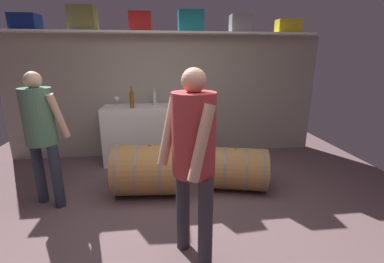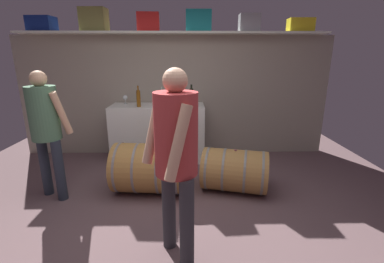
# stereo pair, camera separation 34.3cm
# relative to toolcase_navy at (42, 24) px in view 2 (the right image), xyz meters

# --- Properties ---
(ground_plane) EXTENTS (6.51, 7.99, 0.02)m
(ground_plane) POSITION_rel_toolcase_navy_xyz_m (2.06, -1.65, -2.20)
(ground_plane) COLOR brown
(back_wall_panel) EXTENTS (5.31, 0.10, 2.04)m
(back_wall_panel) POSITION_rel_toolcase_navy_xyz_m (2.06, 0.15, -1.17)
(back_wall_panel) COLOR gray
(back_wall_panel) RESTS_ON ground
(high_shelf_board) EXTENTS (4.89, 0.40, 0.03)m
(high_shelf_board) POSITION_rel_toolcase_navy_xyz_m (2.06, 0.00, -0.13)
(high_shelf_board) COLOR silver
(high_shelf_board) RESTS_ON back_wall_panel
(toolcase_navy) EXTENTS (0.39, 0.31, 0.23)m
(toolcase_navy) POSITION_rel_toolcase_navy_xyz_m (0.00, 0.00, 0.00)
(toolcase_navy) COLOR navy
(toolcase_navy) RESTS_ON high_shelf_board
(toolcase_olive) EXTENTS (0.41, 0.29, 0.35)m
(toolcase_olive) POSITION_rel_toolcase_navy_xyz_m (0.82, 0.00, 0.06)
(toolcase_olive) COLOR olive
(toolcase_olive) RESTS_ON high_shelf_board
(toolcase_red) EXTENTS (0.36, 0.26, 0.28)m
(toolcase_red) POSITION_rel_toolcase_navy_xyz_m (1.66, 0.00, 0.03)
(toolcase_red) COLOR red
(toolcase_red) RESTS_ON high_shelf_board
(toolcase_teal) EXTENTS (0.40, 0.30, 0.32)m
(toolcase_teal) POSITION_rel_toolcase_navy_xyz_m (2.46, 0.00, 0.05)
(toolcase_teal) COLOR #158082
(toolcase_teal) RESTS_ON high_shelf_board
(toolcase_grey) EXTENTS (0.33, 0.27, 0.27)m
(toolcase_grey) POSITION_rel_toolcase_navy_xyz_m (3.26, 0.00, 0.02)
(toolcase_grey) COLOR gray
(toolcase_grey) RESTS_ON high_shelf_board
(toolcase_yellow) EXTENTS (0.40, 0.24, 0.21)m
(toolcase_yellow) POSITION_rel_toolcase_navy_xyz_m (4.09, 0.00, -0.01)
(toolcase_yellow) COLOR yellow
(toolcase_yellow) RESTS_ON high_shelf_board
(work_cabinet) EXTENTS (1.52, 0.57, 0.93)m
(work_cabinet) POSITION_rel_toolcase_navy_xyz_m (1.78, -0.20, -1.72)
(work_cabinet) COLOR white
(work_cabinet) RESTS_ON ground
(wine_bottle_dark) EXTENTS (0.08, 0.08, 0.34)m
(wine_bottle_dark) POSITION_rel_toolcase_navy_xyz_m (2.34, -0.25, -1.11)
(wine_bottle_dark) COLOR black
(wine_bottle_dark) RESTS_ON work_cabinet
(wine_bottle_clear) EXTENTS (0.07, 0.07, 0.29)m
(wine_bottle_clear) POSITION_rel_toolcase_navy_xyz_m (1.85, -0.10, -1.14)
(wine_bottle_clear) COLOR #B5C9B6
(wine_bottle_clear) RESTS_ON work_cabinet
(wine_bottle_amber) EXTENTS (0.06, 0.06, 0.33)m
(wine_bottle_amber) POSITION_rel_toolcase_navy_xyz_m (1.50, -0.33, -1.11)
(wine_bottle_amber) COLOR brown
(wine_bottle_amber) RESTS_ON work_cabinet
(wine_glass) EXTENTS (0.08, 0.08, 0.15)m
(wine_glass) POSITION_rel_toolcase_navy_xyz_m (1.24, -0.07, -1.15)
(wine_glass) COLOR white
(wine_glass) RESTS_ON work_cabinet
(wine_barrel_near) EXTENTS (0.94, 0.71, 0.65)m
(wine_barrel_near) POSITION_rel_toolcase_navy_xyz_m (1.78, -1.34, -1.87)
(wine_barrel_near) COLOR #A07339
(wine_barrel_near) RESTS_ON ground
(wine_barrel_far) EXTENTS (0.93, 0.73, 0.56)m
(wine_barrel_far) POSITION_rel_toolcase_navy_xyz_m (2.88, -1.35, -1.91)
(wine_barrel_far) COLOR olive
(wine_barrel_far) RESTS_ON ground
(winemaker_pouring) EXTENTS (0.48, 0.52, 1.62)m
(winemaker_pouring) POSITION_rel_toolcase_navy_xyz_m (2.18, -2.52, -1.19)
(winemaker_pouring) COLOR #2E2E34
(winemaker_pouring) RESTS_ON ground
(visitor_tasting) EXTENTS (0.51, 0.46, 1.55)m
(visitor_tasting) POSITION_rel_toolcase_navy_xyz_m (0.61, -1.46, -1.24)
(visitor_tasting) COLOR #262D39
(visitor_tasting) RESTS_ON ground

